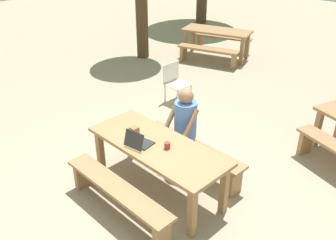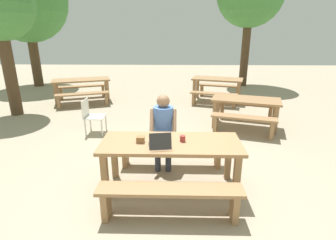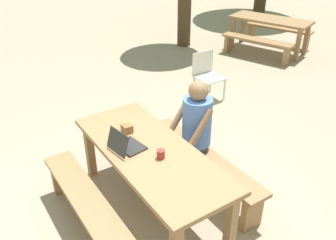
% 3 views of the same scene
% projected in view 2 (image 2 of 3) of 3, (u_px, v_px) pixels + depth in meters
% --- Properties ---
extents(ground_plane, '(30.00, 30.00, 0.00)m').
position_uv_depth(ground_plane, '(171.00, 188.00, 4.11)').
color(ground_plane, tan).
extents(picnic_table_front, '(2.04, 0.81, 0.77)m').
position_uv_depth(picnic_table_front, '(171.00, 149.00, 3.90)').
color(picnic_table_front, '#9E754C').
rests_on(picnic_table_front, ground).
extents(bench_near, '(1.83, 0.30, 0.45)m').
position_uv_depth(bench_near, '(170.00, 196.00, 3.34)').
color(bench_near, '#9E754C').
rests_on(bench_near, ground).
extents(bench_far, '(1.83, 0.30, 0.45)m').
position_uv_depth(bench_far, '(171.00, 148.00, 4.67)').
color(bench_far, '#9E754C').
rests_on(bench_far, ground).
extents(laptop, '(0.34, 0.34, 0.24)m').
position_uv_depth(laptop, '(160.00, 144.00, 3.66)').
color(laptop, '#2D2D2D').
rests_on(laptop, picnic_table_front).
extents(small_pouch, '(0.11, 0.10, 0.09)m').
position_uv_depth(small_pouch, '(140.00, 139.00, 3.84)').
color(small_pouch, olive).
rests_on(small_pouch, picnic_table_front).
extents(coffee_mug, '(0.08, 0.08, 0.09)m').
position_uv_depth(coffee_mug, '(183.00, 139.00, 3.87)').
color(coffee_mug, '#99332D').
rests_on(coffee_mug, picnic_table_front).
extents(person_seated, '(0.44, 0.42, 1.30)m').
position_uv_depth(person_seated, '(163.00, 126.00, 4.51)').
color(person_seated, '#333847').
rests_on(person_seated, ground).
extents(plastic_chair, '(0.44, 0.44, 0.81)m').
position_uv_depth(plastic_chair, '(92.00, 115.00, 6.17)').
color(plastic_chair, silver).
rests_on(plastic_chair, ground).
extents(picnic_table_mid, '(1.95, 1.29, 0.77)m').
position_uv_depth(picnic_table_mid, '(81.00, 83.00, 8.77)').
color(picnic_table_mid, '#9E754C').
rests_on(picnic_table_mid, ground).
extents(bench_mid_south, '(1.63, 0.82, 0.44)m').
position_uv_depth(bench_mid_south, '(83.00, 97.00, 8.31)').
color(bench_mid_south, '#9E754C').
rests_on(bench_mid_south, ground).
extents(bench_mid_north, '(1.63, 0.82, 0.44)m').
position_uv_depth(bench_mid_north, '(82.00, 89.00, 9.43)').
color(bench_mid_north, '#9E754C').
rests_on(bench_mid_north, ground).
extents(picnic_table_rear, '(1.78, 1.19, 0.78)m').
position_uv_depth(picnic_table_rear, '(217.00, 82.00, 8.88)').
color(picnic_table_rear, '#9E754C').
rests_on(picnic_table_rear, ground).
extents(bench_rear_south, '(1.49, 0.70, 0.43)m').
position_uv_depth(bench_rear_south, '(214.00, 97.00, 8.38)').
color(bench_rear_south, '#9E754C').
rests_on(bench_rear_south, ground).
extents(bench_rear_north, '(1.49, 0.70, 0.43)m').
position_uv_depth(bench_rear_north, '(219.00, 88.00, 9.60)').
color(bench_rear_north, '#9E754C').
rests_on(bench_rear_north, ground).
extents(picnic_table_distant, '(1.75, 1.19, 0.73)m').
position_uv_depth(picnic_table_distant, '(246.00, 104.00, 6.48)').
color(picnic_table_distant, '#9E754C').
rests_on(picnic_table_distant, ground).
extents(bench_distant_south, '(1.47, 0.70, 0.46)m').
position_uv_depth(bench_distant_south, '(243.00, 122.00, 6.02)').
color(bench_distant_south, '#9E754C').
rests_on(bench_distant_south, ground).
extents(bench_distant_north, '(1.47, 0.70, 0.46)m').
position_uv_depth(bench_distant_north, '(246.00, 108.00, 7.12)').
color(bench_distant_north, '#9E754C').
rests_on(bench_distant_north, ground).
extents(tree_left, '(3.17, 3.17, 4.96)m').
position_uv_depth(tree_left, '(26.00, 1.00, 10.45)').
color(tree_left, '#4C3823').
rests_on(tree_left, ground).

